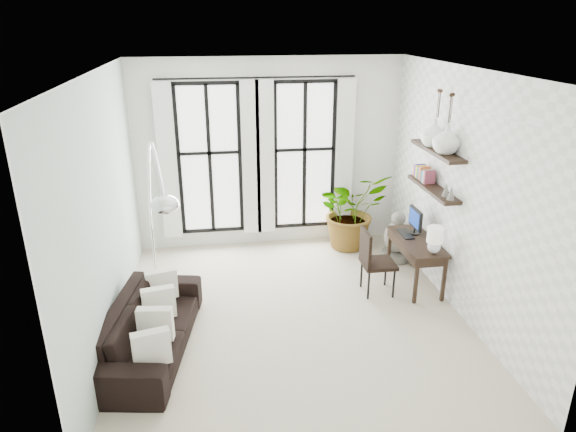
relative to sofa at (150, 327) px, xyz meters
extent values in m
plane|color=beige|center=(1.80, 0.50, -0.32)|extent=(5.00, 5.00, 0.00)
plane|color=white|center=(1.80, 0.50, 2.88)|extent=(5.00, 5.00, 0.00)
plane|color=#B1C6B9|center=(-0.45, 0.50, 1.28)|extent=(0.00, 5.00, 5.00)
plane|color=white|center=(4.05, 0.50, 1.28)|extent=(0.00, 5.00, 5.00)
plane|color=white|center=(1.80, 3.00, 1.28)|extent=(4.50, 0.00, 4.50)
cube|color=white|center=(0.80, 2.97, 1.23)|extent=(1.00, 0.02, 2.50)
cube|color=white|center=(0.12, 2.87, 1.23)|extent=(0.30, 0.04, 2.60)
cube|color=white|center=(1.48, 2.87, 1.23)|extent=(0.30, 0.04, 2.60)
cube|color=white|center=(2.40, 2.97, 1.23)|extent=(1.00, 0.02, 2.50)
cube|color=white|center=(1.72, 2.87, 1.23)|extent=(0.30, 0.04, 2.60)
cube|color=white|center=(3.08, 2.87, 1.23)|extent=(0.30, 0.04, 2.60)
cylinder|color=black|center=(1.60, 2.88, 2.56)|extent=(3.20, 0.03, 0.03)
cube|color=black|center=(3.91, 1.11, 1.18)|extent=(0.25, 1.30, 0.05)
cube|color=black|center=(3.91, 1.11, 1.73)|extent=(0.25, 1.30, 0.05)
cube|color=#E65139|center=(3.91, 1.66, 1.30)|extent=(0.16, 0.04, 0.18)
cube|color=#4137C0|center=(3.91, 1.61, 1.30)|extent=(0.16, 0.04, 0.18)
cube|color=yellow|center=(3.91, 1.57, 1.30)|extent=(0.16, 0.04, 0.18)
cube|color=#2D8937|center=(3.91, 1.52, 1.30)|extent=(0.16, 0.04, 0.18)
cube|color=#7A44A0|center=(3.91, 1.48, 1.30)|extent=(0.16, 0.03, 0.18)
cube|color=orange|center=(3.91, 1.43, 1.30)|extent=(0.16, 0.03, 0.18)
cube|color=#434343|center=(3.91, 1.39, 1.30)|extent=(0.16, 0.03, 0.18)
cube|color=#3699BF|center=(3.91, 1.34, 1.30)|extent=(0.16, 0.03, 0.18)
cube|color=tan|center=(3.91, 1.30, 1.30)|extent=(0.16, 0.03, 0.18)
cube|color=#8F394C|center=(3.91, 1.25, 1.30)|extent=(0.16, 0.03, 0.18)
cone|color=gray|center=(3.91, 0.71, 1.30)|extent=(0.10, 0.10, 0.18)
cone|color=gray|center=(3.91, 0.56, 1.30)|extent=(0.10, 0.10, 0.18)
imported|color=black|center=(0.00, 0.00, 0.00)|extent=(1.21, 2.29, 0.64)
cube|color=silver|center=(0.10, -0.70, 0.18)|extent=(0.40, 0.12, 0.40)
cube|color=silver|center=(0.10, -0.23, 0.18)|extent=(0.40, 0.12, 0.40)
cube|color=silver|center=(0.10, 0.23, 0.18)|extent=(0.40, 0.12, 0.40)
cube|color=silver|center=(0.10, 0.70, 0.18)|extent=(0.40, 0.12, 0.40)
imported|color=#2D7228|center=(3.15, 2.59, 0.35)|extent=(1.47, 1.36, 1.34)
cube|color=black|center=(3.75, 1.11, 0.38)|extent=(0.51, 1.21, 0.04)
cube|color=black|center=(3.73, 1.11, 0.30)|extent=(0.47, 1.15, 0.11)
cube|color=black|center=(3.55, 0.55, 0.03)|extent=(0.05, 0.05, 0.67)
cube|color=black|center=(3.95, 0.55, 0.03)|extent=(0.05, 0.05, 0.67)
cube|color=black|center=(3.55, 1.67, 0.03)|extent=(0.05, 0.05, 0.67)
cube|color=black|center=(3.95, 1.67, 0.03)|extent=(0.05, 0.05, 0.67)
cube|color=black|center=(3.80, 1.34, 0.65)|extent=(0.04, 0.42, 0.30)
cube|color=navy|center=(3.77, 1.34, 0.65)|extent=(0.00, 0.36, 0.24)
cube|color=black|center=(3.66, 1.34, 0.41)|extent=(0.15, 0.40, 0.02)
sphere|color=silver|center=(3.80, 0.64, 0.49)|extent=(0.18, 0.18, 0.18)
cylinder|color=white|center=(3.80, 0.64, 0.68)|extent=(0.22, 0.22, 0.22)
cube|color=black|center=(3.12, 0.94, 0.14)|extent=(0.47, 0.47, 0.05)
cube|color=black|center=(2.92, 0.94, 0.40)|extent=(0.05, 0.46, 0.51)
cylinder|color=black|center=(2.94, 0.76, -0.10)|extent=(0.03, 0.03, 0.43)
cylinder|color=black|center=(3.31, 0.76, -0.10)|extent=(0.03, 0.03, 0.43)
cylinder|color=black|center=(2.94, 1.13, -0.10)|extent=(0.03, 0.03, 0.43)
cylinder|color=black|center=(3.31, 1.13, -0.10)|extent=(0.03, 0.03, 0.43)
cylinder|color=silver|center=(-0.10, 1.83, -0.27)|extent=(0.36, 0.36, 0.10)
cylinder|color=silver|center=(-0.10, 1.83, 0.23)|extent=(0.04, 0.04, 0.99)
ellipsoid|color=silver|center=(0.30, 0.05, 1.52)|extent=(0.32, 0.32, 0.21)
cylinder|color=gray|center=(3.77, 1.96, -0.25)|extent=(0.47, 0.47, 0.14)
ellipsoid|color=gray|center=(3.77, 1.96, 0.08)|extent=(0.42, 0.42, 0.52)
sphere|color=gray|center=(3.77, 1.96, 0.41)|extent=(0.23, 0.23, 0.23)
imported|color=white|center=(3.91, 0.86, 1.95)|extent=(0.37, 0.37, 0.38)
imported|color=white|center=(3.91, 1.26, 1.95)|extent=(0.37, 0.37, 0.38)
camera|label=1|loc=(0.84, -5.41, 3.43)|focal=32.00mm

